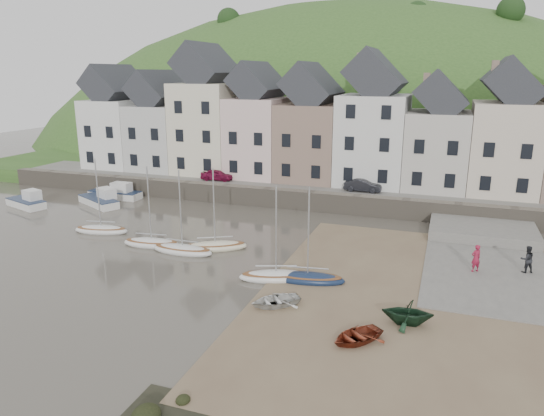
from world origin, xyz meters
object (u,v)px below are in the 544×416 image
at_px(rowboat_red, 356,336).
at_px(person_dark, 527,259).
at_px(person_red, 476,258).
at_px(car_left, 217,175).
at_px(rowboat_white, 275,300).
at_px(rowboat_green, 408,312).
at_px(sailboat_0, 101,230).
at_px(car_right, 363,186).

distance_m(rowboat_red, person_dark, 15.05).
distance_m(person_red, car_left, 28.80).
distance_m(rowboat_white, car_left, 27.11).
distance_m(rowboat_red, person_red, 12.62).
distance_m(rowboat_green, rowboat_red, 3.39).
bearing_deg(person_red, person_dark, 162.09).
distance_m(sailboat_0, person_red, 28.48).
height_order(sailboat_0, rowboat_green, sailboat_0).
height_order(sailboat_0, rowboat_red, sailboat_0).
xyz_separation_m(rowboat_red, person_red, (5.70, 11.23, 0.69)).
relative_size(rowboat_white, person_dark, 1.58).
relative_size(sailboat_0, rowboat_green, 2.43).
xyz_separation_m(sailboat_0, car_left, (3.29, 14.98, 1.92)).
bearing_deg(person_dark, rowboat_red, 33.22).
relative_size(rowboat_red, car_right, 0.79).
bearing_deg(person_dark, rowboat_green, 34.36).
distance_m(rowboat_white, car_right, 22.95).
xyz_separation_m(rowboat_white, rowboat_green, (7.14, 0.23, 0.39)).
relative_size(rowboat_white, car_right, 0.80).
relative_size(rowboat_green, person_dark, 1.45).
bearing_deg(rowboat_green, rowboat_white, -93.55).
distance_m(sailboat_0, person_dark, 31.62).
relative_size(rowboat_white, person_red, 1.55).
height_order(rowboat_white, person_dark, person_dark).
xyz_separation_m(rowboat_green, car_right, (-6.18, 22.62, 1.44)).
height_order(person_dark, car_left, car_left).
height_order(person_red, car_left, car_left).
relative_size(person_red, car_left, 0.54).
bearing_deg(person_red, rowboat_green, 32.83).
bearing_deg(car_left, sailboat_0, 163.80).
height_order(rowboat_green, car_left, car_left).
bearing_deg(sailboat_0, rowboat_white, -23.91).
bearing_deg(rowboat_red, person_dark, 92.90).
bearing_deg(person_dark, car_left, -45.66).
relative_size(car_left, car_right, 0.96).
bearing_deg(rowboat_green, person_red, 152.27).
bearing_deg(car_left, person_dark, -118.55).
height_order(rowboat_red, person_dark, person_dark).
distance_m(car_left, car_right, 15.43).
height_order(person_red, car_right, car_right).
bearing_deg(person_red, car_left, -63.93).
xyz_separation_m(rowboat_red, car_right, (-4.02, 25.21, 1.83)).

